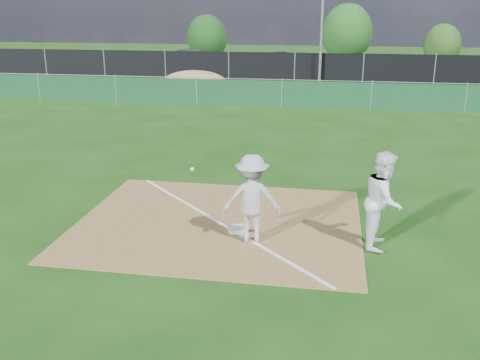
# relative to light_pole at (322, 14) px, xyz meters

# --- Properties ---
(ground) EXTENTS (90.00, 90.00, 0.00)m
(ground) POSITION_rel_light_pole_xyz_m (-1.50, -12.70, -4.00)
(ground) COLOR #153F0D
(ground) RESTS_ON ground
(infield_dirt) EXTENTS (6.00, 5.00, 0.02)m
(infield_dirt) POSITION_rel_light_pole_xyz_m (-1.50, -21.70, -3.99)
(infield_dirt) COLOR olive
(infield_dirt) RESTS_ON ground
(foul_line) EXTENTS (5.01, 5.01, 0.01)m
(foul_line) POSITION_rel_light_pole_xyz_m (-1.50, -21.70, -3.98)
(foul_line) COLOR white
(foul_line) RESTS_ON infield_dirt
(green_fence) EXTENTS (44.00, 0.05, 1.20)m
(green_fence) POSITION_rel_light_pole_xyz_m (-1.50, -7.70, -3.40)
(green_fence) COLOR #113E21
(green_fence) RESTS_ON ground
(dirt_mound) EXTENTS (3.38, 2.60, 1.17)m
(dirt_mound) POSITION_rel_light_pole_xyz_m (-6.50, -4.20, -3.42)
(dirt_mound) COLOR #A3834E
(dirt_mound) RESTS_ON ground
(black_fence) EXTENTS (46.00, 0.04, 1.80)m
(black_fence) POSITION_rel_light_pole_xyz_m (-1.50, 0.30, -3.10)
(black_fence) COLOR black
(black_fence) RESTS_ON ground
(parking_lot) EXTENTS (46.00, 9.00, 0.01)m
(parking_lot) POSITION_rel_light_pole_xyz_m (-1.50, 5.30, -4.00)
(parking_lot) COLOR black
(parking_lot) RESTS_ON ground
(light_pole) EXTENTS (0.16, 0.16, 8.00)m
(light_pole) POSITION_rel_light_pole_xyz_m (0.00, 0.00, 0.00)
(light_pole) COLOR slate
(light_pole) RESTS_ON ground
(first_base) EXTENTS (0.45, 0.45, 0.07)m
(first_base) POSITION_rel_light_pole_xyz_m (-1.04, -22.07, -3.94)
(first_base) COLOR silver
(first_base) RESTS_ON infield_dirt
(play_at_first) EXTENTS (1.86, 0.82, 1.75)m
(play_at_first) POSITION_rel_light_pole_xyz_m (-0.67, -22.49, -3.10)
(play_at_first) COLOR #BABABC
(play_at_first) RESTS_ON infield_dirt
(runner) EXTENTS (0.85, 1.02, 1.89)m
(runner) POSITION_rel_light_pole_xyz_m (1.82, -22.27, -3.05)
(runner) COLOR white
(runner) RESTS_ON ground
(car_left) EXTENTS (5.06, 2.68, 1.64)m
(car_left) POSITION_rel_light_pole_xyz_m (-8.86, 5.26, -3.17)
(car_left) COLOR #A5A8AD
(car_left) RESTS_ON parking_lot
(car_mid) EXTENTS (4.36, 2.51, 1.36)m
(car_mid) POSITION_rel_light_pole_xyz_m (-2.69, 5.67, -3.31)
(car_mid) COLOR black
(car_mid) RESTS_ON parking_lot
(car_right) EXTENTS (5.05, 3.15, 1.37)m
(car_right) POSITION_rel_light_pole_xyz_m (4.39, 5.41, -3.31)
(car_right) COLOR black
(car_right) RESTS_ON parking_lot
(tree_left) EXTENTS (3.21, 3.21, 3.81)m
(tree_left) POSITION_rel_light_pole_xyz_m (-9.38, 11.26, -2.04)
(tree_left) COLOR #382316
(tree_left) RESTS_ON ground
(tree_mid) EXTENTS (3.93, 3.93, 4.66)m
(tree_mid) POSITION_rel_light_pole_xyz_m (1.71, 12.09, -1.60)
(tree_mid) COLOR #382316
(tree_mid) RESTS_ON ground
(tree_right) EXTENTS (2.70, 2.70, 3.21)m
(tree_right) POSITION_rel_light_pole_xyz_m (8.71, 10.86, -2.35)
(tree_right) COLOR #382316
(tree_right) RESTS_ON ground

